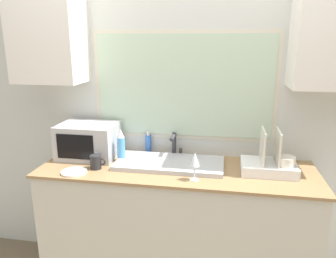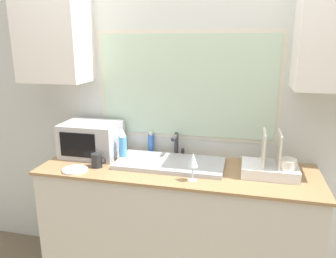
# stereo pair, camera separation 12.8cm
# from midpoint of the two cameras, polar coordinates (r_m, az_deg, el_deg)

# --- Properties ---
(countertop) EXTENTS (1.88, 0.62, 0.94)m
(countertop) POSITION_cam_midpoint_polar(r_m,az_deg,el_deg) (2.48, -0.04, -16.86)
(countertop) COLOR beige
(countertop) RESTS_ON ground_plane
(wall_back) EXTENTS (6.00, 0.38, 2.60)m
(wall_back) POSITION_cam_midpoint_polar(r_m,az_deg,el_deg) (2.41, 1.15, 6.26)
(wall_back) COLOR silver
(wall_back) RESTS_ON ground_plane
(sink_basin) EXTENTS (0.75, 0.35, 0.03)m
(sink_basin) POSITION_cam_midpoint_polar(r_m,az_deg,el_deg) (2.30, -1.33, -6.00)
(sink_basin) COLOR #B2B2B7
(sink_basin) RESTS_ON countertop
(faucet) EXTENTS (0.08, 0.15, 0.18)m
(faucet) POSITION_cam_midpoint_polar(r_m,az_deg,el_deg) (2.44, -0.36, -2.44)
(faucet) COLOR #333338
(faucet) RESTS_ON countertop
(microwave) EXTENTS (0.42, 0.32, 0.25)m
(microwave) POSITION_cam_midpoint_polar(r_m,az_deg,el_deg) (2.51, -15.12, -1.97)
(microwave) COLOR #B2B2B7
(microwave) RESTS_ON countertop
(dish_rack) EXTENTS (0.35, 0.25, 0.29)m
(dish_rack) POSITION_cam_midpoint_polar(r_m,az_deg,el_deg) (2.24, 15.84, -5.88)
(dish_rack) COLOR white
(dish_rack) RESTS_ON countertop
(spray_bottle) EXTENTS (0.06, 0.06, 0.24)m
(spray_bottle) POSITION_cam_midpoint_polar(r_m,az_deg,el_deg) (2.38, -9.71, -2.92)
(spray_bottle) COLOR #4C99D8
(spray_bottle) RESTS_ON countertop
(soap_bottle) EXTENTS (0.04, 0.04, 0.17)m
(soap_bottle) POSITION_cam_midpoint_polar(r_m,az_deg,el_deg) (2.53, -4.90, -2.57)
(soap_bottle) COLOR blue
(soap_bottle) RESTS_ON countertop
(mug_near_sink) EXTENTS (0.11, 0.07, 0.10)m
(mug_near_sink) POSITION_cam_midpoint_polar(r_m,az_deg,el_deg) (2.29, -14.02, -5.61)
(mug_near_sink) COLOR #262628
(mug_near_sink) RESTS_ON countertop
(wine_glass) EXTENTS (0.06, 0.06, 0.18)m
(wine_glass) POSITION_cam_midpoint_polar(r_m,az_deg,el_deg) (2.02, 2.88, -5.42)
(wine_glass) COLOR silver
(wine_glass) RESTS_ON countertop
(small_plate) EXTENTS (0.17, 0.17, 0.01)m
(small_plate) POSITION_cam_midpoint_polar(r_m,az_deg,el_deg) (2.28, -17.62, -7.16)
(small_plate) COLOR silver
(small_plate) RESTS_ON countertop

